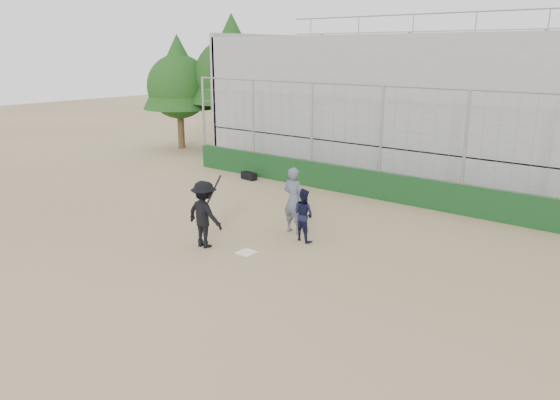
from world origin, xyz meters
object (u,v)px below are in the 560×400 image
Objects in this scene: umpire at (294,204)px; batter_at_plate at (204,214)px; catcher_crouched at (303,223)px; equipment_bag at (249,176)px.

batter_at_plate is at bearing 66.44° from umpire.
catcher_crouched is 0.59× the size of umpire.
batter_at_plate is 2.71m from umpire.
batter_at_plate is 1.90× the size of catcher_crouched.
equipment_bag is (-5.58, 4.19, -0.73)m from umpire.
equipment_bag is at bearing 123.77° from batter_at_plate.
umpire is at bearing 148.43° from catcher_crouched.
batter_at_plate is 2.66× the size of equipment_bag.
umpire is at bearing 65.19° from batter_at_plate.
catcher_crouched is at bearing 149.68° from umpire.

